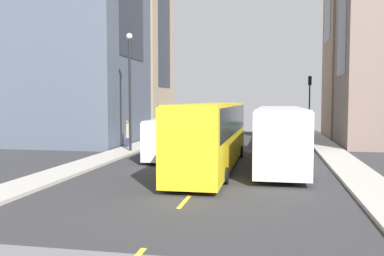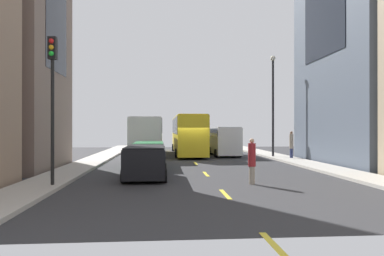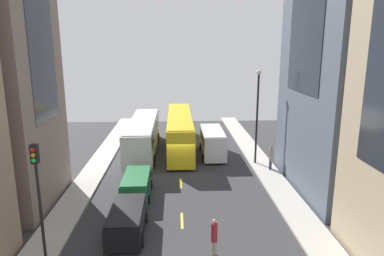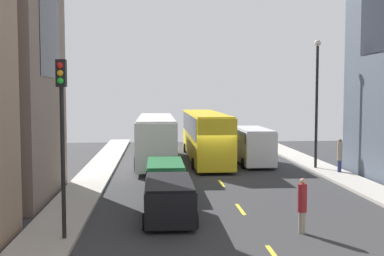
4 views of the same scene
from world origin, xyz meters
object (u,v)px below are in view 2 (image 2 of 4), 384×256
object	(u,v)px
city_bus_white	(148,133)
car_black_0	(145,159)
traffic_light_near_corner	(52,82)
delivery_van_white	(224,139)
pedestrian_walking_far	(252,160)
car_green_1	(149,152)
streetcar_yellow	(187,132)
pedestrian_waiting_curb	(291,144)

from	to	relation	value
city_bus_white	car_black_0	bearing A→B (deg)	-88.19
city_bus_white	traffic_light_near_corner	world-z (taller)	traffic_light_near_corner
delivery_van_white	pedestrian_walking_far	xyz separation A→B (m)	(-1.65, -16.78, -0.46)
car_green_1	pedestrian_walking_far	size ratio (longest dim) A/B	2.19
streetcar_yellow	traffic_light_near_corner	distance (m)	21.22
delivery_van_white	car_green_1	xyz separation A→B (m)	(-6.40, -9.20, -0.59)
streetcar_yellow	car_green_1	distance (m)	12.43
city_bus_white	streetcar_yellow	world-z (taller)	streetcar_yellow
streetcar_yellow	car_black_0	size ratio (longest dim) A/B	3.38
pedestrian_waiting_curb	pedestrian_walking_far	bearing A→B (deg)	-37.06
car_green_1	pedestrian_waiting_curb	bearing A→B (deg)	22.85
car_black_0	car_green_1	size ratio (longest dim) A/B	1.00
car_green_1	pedestrian_walking_far	world-z (taller)	pedestrian_walking_far
pedestrian_walking_far	pedestrian_waiting_curb	world-z (taller)	pedestrian_waiting_curb
car_black_0	pedestrian_waiting_curb	xyz separation A→B (m)	(10.88, 9.93, 0.33)
delivery_van_white	car_black_0	world-z (taller)	delivery_van_white
streetcar_yellow	traffic_light_near_corner	world-z (taller)	traffic_light_near_corner
city_bus_white	car_black_0	xyz separation A→B (m)	(0.50, -15.83, -1.08)
car_black_0	traffic_light_near_corner	distance (m)	5.64
car_black_0	car_green_1	bearing A→B (deg)	90.46
pedestrian_walking_far	pedestrian_waiting_curb	distance (m)	13.65
streetcar_yellow	car_black_0	world-z (taller)	streetcar_yellow
car_black_0	car_green_1	xyz separation A→B (m)	(-0.04, 5.33, -0.01)
pedestrian_walking_far	traffic_light_near_corner	size ratio (longest dim) A/B	0.33
delivery_van_white	car_green_1	distance (m)	11.22
delivery_van_white	car_green_1	world-z (taller)	delivery_van_white
car_black_0	traffic_light_near_corner	world-z (taller)	traffic_light_near_corner
car_black_0	city_bus_white	bearing A→B (deg)	91.81
city_bus_white	car_green_1	distance (m)	10.57
city_bus_white	streetcar_yellow	bearing A→B (deg)	21.16
city_bus_white	pedestrian_walking_far	xyz separation A→B (m)	(5.21, -18.07, -0.95)
delivery_van_white	pedestrian_walking_far	world-z (taller)	delivery_van_white
streetcar_yellow	pedestrian_waiting_curb	size ratio (longest dim) A/B	7.09
car_green_1	pedestrian_waiting_curb	xyz separation A→B (m)	(10.92, 4.60, 0.34)
city_bus_white	pedestrian_waiting_curb	size ratio (longest dim) A/B	6.26
pedestrian_waiting_curb	traffic_light_near_corner	world-z (taller)	traffic_light_near_corner
car_green_1	pedestrian_walking_far	distance (m)	8.94
traffic_light_near_corner	car_green_1	bearing A→B (deg)	66.00
pedestrian_waiting_curb	traffic_light_near_corner	bearing A→B (deg)	-59.13
pedestrian_walking_far	traffic_light_near_corner	xyz separation A→B (m)	(-8.33, -0.46, 3.24)
streetcar_yellow	car_black_0	distance (m)	17.61
city_bus_white	car_green_1	size ratio (longest dim) A/B	2.97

